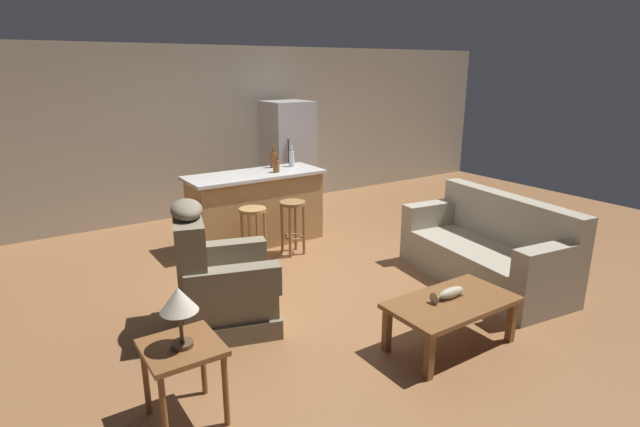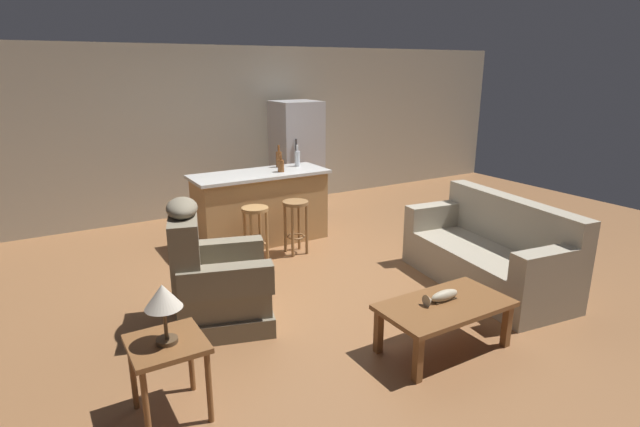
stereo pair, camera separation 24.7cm
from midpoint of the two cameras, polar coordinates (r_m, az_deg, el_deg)
The scene contains 15 objects.
ground_plane at distance 5.71m, azimuth 0.28°, elevation -7.08°, with size 12.00×12.00×0.00m.
back_wall at distance 8.13m, azimuth -11.33°, elevation 9.21°, with size 12.00×0.05×2.60m.
coffee_table at distance 4.32m, azimuth 15.70°, elevation -10.52°, with size 1.10×0.60×0.42m.
fish_figurine at distance 4.30m, azimuth 15.34°, elevation -9.16°, with size 0.34×0.10×0.10m.
couch at distance 5.71m, azimuth 20.06°, elevation -4.43°, with size 1.08×1.99×0.94m.
recliner_near_lamp at distance 4.62m, azimuth -10.64°, elevation -7.55°, with size 1.05×1.05×1.20m.
end_table at distance 3.51m, azimuth -15.03°, elevation -15.34°, with size 0.48×0.48×0.56m.
table_lamp at distance 3.30m, azimuth -15.44°, elevation -9.45°, with size 0.24×0.24×0.41m.
kitchen_island at distance 6.68m, azimuth -5.72°, elevation 0.71°, with size 1.80×0.70×0.95m.
bar_stool_left at distance 5.99m, azimuth -6.22°, elevation -1.23°, with size 0.32×0.32×0.68m.
bar_stool_right at distance 6.22m, azimuth -1.66°, elevation -0.45°, with size 0.32×0.32×0.68m.
refrigerator at distance 8.16m, azimuth -1.82°, elevation 6.56°, with size 0.70×0.69×1.76m.
bottle_tall_green at distance 6.57m, azimuth -3.41°, elevation 5.50°, with size 0.09×0.09×0.22m.
bottle_short_amber at distance 6.94m, azimuth -1.58°, elevation 6.35°, with size 0.07×0.07×0.30m.
bottle_wine_dark at distance 6.89m, azimuth -3.69°, elevation 6.25°, with size 0.08×0.08×0.30m.
Camera 2 is at (-2.61, -4.54, 2.28)m, focal length 28.00 mm.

